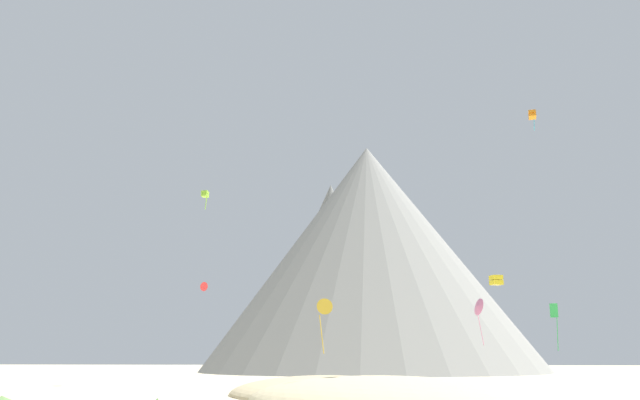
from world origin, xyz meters
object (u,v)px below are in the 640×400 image
at_px(kite_orange_high, 532,115).
at_px(kite_pink_low, 478,307).
at_px(bush_low_patch, 2,400).
at_px(kite_red_low, 203,286).
at_px(kite_green_low, 555,316).
at_px(kite_gold_low, 324,308).
at_px(rock_massif, 366,261).
at_px(kite_yellow_low, 496,280).
at_px(kite_lime_mid, 205,194).

bearing_deg(kite_orange_high, kite_pink_low, 153.58).
bearing_deg(bush_low_patch, kite_red_low, 92.17).
height_order(bush_low_patch, kite_green_low, kite_green_low).
distance_m(kite_gold_low, kite_pink_low, 35.54).
bearing_deg(rock_massif, kite_yellow_low, -74.45).
bearing_deg(kite_green_low, kite_yellow_low, -131.26).
relative_size(kite_gold_low, kite_lime_mid, 2.14).
bearing_deg(kite_orange_high, kite_red_low, -179.52).
relative_size(kite_yellow_low, kite_lime_mid, 0.67).
bearing_deg(kite_gold_low, kite_yellow_low, -154.01).
relative_size(rock_massif, kite_gold_low, 16.65).
bearing_deg(kite_yellow_low, bush_low_patch, 18.63).
bearing_deg(kite_orange_high, rock_massif, 125.26).
bearing_deg(rock_massif, kite_orange_high, -63.22).
height_order(kite_green_low, kite_lime_mid, kite_lime_mid).
relative_size(kite_green_low, kite_lime_mid, 2.32).
distance_m(kite_red_low, kite_yellow_low, 42.18).
distance_m(kite_orange_high, kite_pink_low, 27.53).
bearing_deg(kite_orange_high, kite_lime_mid, -154.32).
bearing_deg(kite_lime_mid, kite_orange_high, -155.37).
distance_m(bush_low_patch, kite_orange_high, 70.38).
bearing_deg(kite_gold_low, kite_lime_mid, -51.82).
xyz_separation_m(kite_green_low, kite_orange_high, (2.09, 8.38, 27.80)).
height_order(rock_massif, kite_gold_low, rock_massif).
relative_size(bush_low_patch, kite_orange_high, 0.72).
height_order(rock_massif, kite_lime_mid, rock_massif).
xyz_separation_m(kite_orange_high, kite_lime_mid, (-41.73, -12.92, -13.78)).
height_order(kite_gold_low, kite_green_low, kite_green_low).
height_order(rock_massif, kite_yellow_low, rock_massif).
xyz_separation_m(kite_red_low, kite_yellow_low, (39.01, -15.97, -1.59)).
xyz_separation_m(bush_low_patch, kite_red_low, (-1.79, 47.35, 12.65)).
height_order(bush_low_patch, kite_yellow_low, kite_yellow_low).
height_order(kite_red_low, kite_lime_mid, kite_lime_mid).
distance_m(rock_massif, kite_pink_low, 47.59).
bearing_deg(kite_pink_low, kite_orange_high, 35.52).
relative_size(kite_gold_low, kite_pink_low, 0.76).
height_order(kite_green_low, kite_orange_high, kite_orange_high).
xyz_separation_m(bush_low_patch, kite_pink_low, (37.36, 46.43, 9.28)).
distance_m(bush_low_patch, kite_green_low, 54.65).
height_order(kite_gold_low, kite_orange_high, kite_orange_high).
distance_m(kite_green_low, kite_pink_low, 15.55).
xyz_separation_m(kite_green_low, kite_pink_low, (-6.14, 14.13, 2.16)).
bearing_deg(kite_pink_low, rock_massif, -178.78).
height_order(kite_red_low, kite_orange_high, kite_orange_high).
bearing_deg(bush_low_patch, kite_gold_low, 40.09).
bearing_deg(kite_yellow_low, kite_gold_low, 18.68).
xyz_separation_m(rock_massif, kite_gold_low, (-2.08, -73.06, -15.84)).
relative_size(rock_massif, kite_yellow_low, 53.33).
bearing_deg(kite_lime_mid, rock_massif, -98.31).
bearing_deg(kite_red_low, kite_pink_low, 125.24).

